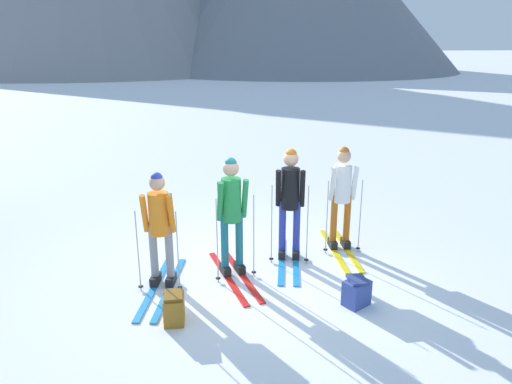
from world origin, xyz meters
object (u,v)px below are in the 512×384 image
at_px(skier_in_orange, 160,224).
at_px(skier_in_green, 231,210).
at_px(backpack_on_snow_beside, 174,308).
at_px(skier_in_white, 342,192).
at_px(skier_in_black, 290,198).
at_px(backpack_on_snow_front, 357,292).

relative_size(skier_in_orange, skier_in_green, 1.03).
height_order(skier_in_orange, backpack_on_snow_beside, skier_in_orange).
distance_m(skier_in_green, skier_in_white, 1.96).
bearing_deg(skier_in_white, skier_in_orange, -163.65).
distance_m(skier_in_black, skier_in_white, 0.94).
bearing_deg(skier_in_white, skier_in_black, -164.48).
relative_size(skier_in_orange, skier_in_white, 1.05).
bearing_deg(backpack_on_snow_beside, skier_in_green, 54.44).
relative_size(skier_in_orange, skier_in_black, 1.02).
bearing_deg(skier_in_green, skier_in_black, 22.76).
xyz_separation_m(skier_in_green, backpack_on_snow_front, (1.49, -1.13, -0.81)).
relative_size(skier_in_black, backpack_on_snow_front, 4.45).
relative_size(skier_in_green, skier_in_black, 1.00).
bearing_deg(skier_in_black, backpack_on_snow_beside, -138.71).
height_order(skier_in_green, skier_in_black, skier_in_black).
relative_size(skier_in_orange, backpack_on_snow_front, 4.55).
height_order(skier_in_white, backpack_on_snow_front, skier_in_white).
height_order(skier_in_orange, skier_in_green, skier_in_green).
bearing_deg(backpack_on_snow_beside, skier_in_black, 41.29).
bearing_deg(backpack_on_snow_beside, backpack_on_snow_front, 0.80).
relative_size(skier_in_white, backpack_on_snow_beside, 4.50).
xyz_separation_m(skier_in_green, skier_in_white, (1.85, 0.65, -0.03)).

